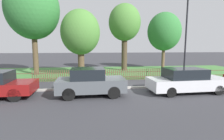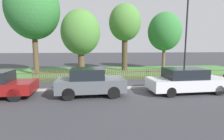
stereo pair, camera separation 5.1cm
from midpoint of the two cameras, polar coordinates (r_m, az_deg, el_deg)
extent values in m
plane|color=#38383D|center=(11.22, 2.94, -6.28)|extent=(120.00, 120.00, 0.00)
cube|color=#B2ADA3|center=(11.30, 2.86, -5.86)|extent=(31.06, 0.20, 0.12)
cube|color=#477F3D|center=(18.54, -0.80, -0.60)|extent=(31.06, 9.02, 0.01)
cube|color=brown|center=(14.10, 0.96, -2.29)|extent=(31.06, 0.03, 0.05)
cube|color=brown|center=(14.04, 0.97, -0.70)|extent=(31.06, 0.03, 0.05)
cube|color=brown|center=(14.66, -24.41, -1.82)|extent=(0.06, 0.03, 0.90)
cube|color=brown|center=(14.61, -23.81, -1.82)|extent=(0.06, 0.03, 0.90)
cube|color=brown|center=(14.57, -23.21, -1.82)|extent=(0.06, 0.03, 0.90)
cube|color=brown|center=(14.52, -22.60, -1.81)|extent=(0.06, 0.03, 0.90)
cube|color=brown|center=(14.48, -21.99, -1.81)|extent=(0.06, 0.03, 0.90)
cube|color=brown|center=(14.43, -21.38, -1.80)|extent=(0.06, 0.03, 0.90)
cube|color=brown|center=(14.39, -20.76, -1.80)|extent=(0.06, 0.03, 0.90)
cube|color=brown|center=(14.35, -20.14, -1.79)|extent=(0.06, 0.03, 0.90)
cube|color=brown|center=(14.32, -19.52, -1.79)|extent=(0.06, 0.03, 0.90)
cube|color=brown|center=(14.28, -18.89, -1.78)|extent=(0.06, 0.03, 0.90)
cube|color=brown|center=(14.25, -18.26, -1.78)|extent=(0.06, 0.03, 0.90)
cube|color=brown|center=(14.21, -17.63, -1.77)|extent=(0.06, 0.03, 0.90)
cube|color=brown|center=(14.18, -17.00, -1.77)|extent=(0.06, 0.03, 0.90)
cube|color=brown|center=(14.15, -16.36, -1.76)|extent=(0.06, 0.03, 0.90)
cube|color=brown|center=(14.13, -15.72, -1.75)|extent=(0.06, 0.03, 0.90)
cube|color=brown|center=(14.10, -15.07, -1.75)|extent=(0.06, 0.03, 0.90)
cube|color=brown|center=(14.08, -14.43, -1.74)|extent=(0.06, 0.03, 0.90)
cube|color=brown|center=(14.05, -13.78, -1.73)|extent=(0.06, 0.03, 0.90)
cube|color=brown|center=(14.03, -13.13, -1.73)|extent=(0.06, 0.03, 0.90)
cube|color=brown|center=(14.02, -12.48, -1.72)|extent=(0.06, 0.03, 0.90)
cube|color=brown|center=(14.00, -11.83, -1.71)|extent=(0.06, 0.03, 0.90)
cube|color=brown|center=(13.98, -11.17, -1.70)|extent=(0.06, 0.03, 0.90)
cube|color=brown|center=(13.97, -10.52, -1.69)|extent=(0.06, 0.03, 0.90)
cube|color=brown|center=(13.96, -9.86, -1.68)|extent=(0.06, 0.03, 0.90)
cube|color=brown|center=(13.95, -9.20, -1.68)|extent=(0.06, 0.03, 0.90)
cube|color=brown|center=(13.94, -8.55, -1.67)|extent=(0.06, 0.03, 0.90)
cube|color=brown|center=(13.94, -7.89, -1.66)|extent=(0.06, 0.03, 0.90)
cube|color=brown|center=(13.94, -7.23, -1.65)|extent=(0.06, 0.03, 0.90)
cube|color=brown|center=(13.93, -6.57, -1.64)|extent=(0.06, 0.03, 0.90)
cube|color=brown|center=(13.93, -5.91, -1.63)|extent=(0.06, 0.03, 0.90)
cube|color=brown|center=(13.94, -5.25, -1.62)|extent=(0.06, 0.03, 0.90)
cube|color=brown|center=(13.94, -4.59, -1.61)|extent=(0.06, 0.03, 0.90)
cube|color=brown|center=(13.94, -3.93, -1.60)|extent=(0.06, 0.03, 0.90)
cube|color=brown|center=(13.95, -3.27, -1.59)|extent=(0.06, 0.03, 0.90)
cube|color=brown|center=(13.96, -2.62, -1.57)|extent=(0.06, 0.03, 0.90)
cube|color=brown|center=(13.97, -1.96, -1.56)|extent=(0.06, 0.03, 0.90)
cube|color=brown|center=(13.99, -1.30, -1.55)|extent=(0.06, 0.03, 0.90)
cube|color=brown|center=(14.00, -0.65, -1.54)|extent=(0.06, 0.03, 0.90)
cube|color=brown|center=(14.02, 0.00, -1.53)|extent=(0.06, 0.03, 0.90)
cube|color=brown|center=(14.04, 0.65, -1.52)|extent=(0.06, 0.03, 0.90)
cube|color=brown|center=(14.06, 1.30, -1.50)|extent=(0.06, 0.03, 0.90)
cube|color=brown|center=(14.08, 1.95, -1.49)|extent=(0.06, 0.03, 0.90)
cube|color=brown|center=(14.10, 2.59, -1.48)|extent=(0.06, 0.03, 0.90)
cube|color=brown|center=(14.13, 3.24, -1.47)|extent=(0.06, 0.03, 0.90)
cube|color=brown|center=(14.15, 3.88, -1.45)|extent=(0.06, 0.03, 0.90)
cube|color=brown|center=(14.18, 4.52, -1.44)|extent=(0.06, 0.03, 0.90)
cube|color=brown|center=(14.21, 5.15, -1.43)|extent=(0.06, 0.03, 0.90)
cube|color=brown|center=(14.25, 5.78, -1.42)|extent=(0.06, 0.03, 0.90)
cube|color=brown|center=(14.28, 6.41, -1.40)|extent=(0.06, 0.03, 0.90)
cube|color=brown|center=(14.32, 7.04, -1.39)|extent=(0.06, 0.03, 0.90)
cube|color=brown|center=(14.35, 7.66, -1.38)|extent=(0.06, 0.03, 0.90)
cube|color=brown|center=(14.39, 8.28, -1.36)|extent=(0.06, 0.03, 0.90)
cube|color=brown|center=(14.43, 8.90, -1.35)|extent=(0.06, 0.03, 0.90)
cube|color=brown|center=(14.48, 9.51, -1.34)|extent=(0.06, 0.03, 0.90)
cube|color=brown|center=(14.52, 10.12, -1.32)|extent=(0.06, 0.03, 0.90)
cube|color=brown|center=(14.57, 10.72, -1.31)|extent=(0.06, 0.03, 0.90)
cube|color=brown|center=(14.62, 11.33, -1.29)|extent=(0.06, 0.03, 0.90)
cube|color=brown|center=(14.66, 11.92, -1.28)|extent=(0.06, 0.03, 0.90)
cube|color=brown|center=(14.72, 12.52, -1.27)|extent=(0.06, 0.03, 0.90)
cube|color=brown|center=(14.77, 13.11, -1.25)|extent=(0.06, 0.03, 0.90)
cube|color=brown|center=(14.82, 13.69, -1.24)|extent=(0.06, 0.03, 0.90)
cube|color=brown|center=(14.88, 14.27, -1.22)|extent=(0.06, 0.03, 0.90)
cube|color=brown|center=(14.93, 14.85, -1.21)|extent=(0.06, 0.03, 0.90)
cube|color=brown|center=(14.99, 15.42, -1.20)|extent=(0.06, 0.03, 0.90)
cube|color=brown|center=(15.05, 15.99, -1.18)|extent=(0.06, 0.03, 0.90)
cube|color=brown|center=(15.11, 16.55, -1.17)|extent=(0.06, 0.03, 0.90)
cube|color=brown|center=(15.18, 17.11, -1.15)|extent=(0.06, 0.03, 0.90)
cube|color=brown|center=(15.24, 17.66, -1.14)|extent=(0.06, 0.03, 0.90)
cube|color=brown|center=(15.31, 18.21, -1.13)|extent=(0.06, 0.03, 0.90)
cube|color=brown|center=(15.37, 18.75, -1.11)|extent=(0.06, 0.03, 0.90)
cube|color=brown|center=(15.44, 19.29, -1.10)|extent=(0.06, 0.03, 0.90)
cube|color=brown|center=(15.51, 19.83, -1.08)|extent=(0.06, 0.03, 0.90)
cube|color=brown|center=(15.58, 20.36, -1.07)|extent=(0.06, 0.03, 0.90)
cube|color=brown|center=(15.66, 20.88, -1.06)|extent=(0.06, 0.03, 0.90)
cube|color=brown|center=(15.73, 21.40, -1.04)|extent=(0.06, 0.03, 0.90)
cube|color=brown|center=(15.81, 21.92, -1.03)|extent=(0.06, 0.03, 0.90)
cube|color=brown|center=(15.88, 22.43, -1.02)|extent=(0.06, 0.03, 0.90)
cube|color=brown|center=(15.96, 22.93, -1.00)|extent=(0.06, 0.03, 0.90)
cube|color=brown|center=(16.04, 23.43, -0.99)|extent=(0.06, 0.03, 0.90)
cube|color=brown|center=(16.12, 23.93, -0.97)|extent=(0.06, 0.03, 0.90)
cylinder|color=black|center=(11.40, -26.18, -5.15)|extent=(0.67, 0.15, 0.67)
cylinder|color=black|center=(9.93, -29.16, -7.19)|extent=(0.67, 0.15, 0.67)
cube|color=#51565B|center=(9.74, -6.69, -4.76)|extent=(3.75, 1.80, 0.68)
cube|color=black|center=(9.62, -7.86, -1.13)|extent=(1.82, 1.57, 0.58)
cylinder|color=black|center=(10.64, -0.55, -5.22)|extent=(0.66, 0.16, 0.66)
cylinder|color=black|center=(9.16, 0.72, -7.40)|extent=(0.66, 0.16, 0.66)
cylinder|color=black|center=(10.60, -13.02, -5.49)|extent=(0.66, 0.16, 0.66)
cylinder|color=black|center=(9.10, -13.85, -7.72)|extent=(0.66, 0.16, 0.66)
cube|color=silver|center=(11.23, 23.55, -4.01)|extent=(4.66, 1.90, 0.63)
cube|color=black|center=(11.01, 22.71, -1.00)|extent=(2.26, 1.64, 0.57)
cylinder|color=black|center=(12.72, 27.06, -4.15)|extent=(0.57, 0.16, 0.56)
cylinder|color=black|center=(11.50, 31.65, -5.67)|extent=(0.57, 0.16, 0.56)
cylinder|color=black|center=(11.31, 15.17, -4.96)|extent=(0.57, 0.16, 0.56)
cylinder|color=black|center=(9.92, 18.86, -6.91)|extent=(0.57, 0.16, 0.56)
cylinder|color=black|center=(12.24, -2.96, -3.65)|extent=(0.60, 0.13, 0.59)
cylinder|color=black|center=(12.32, -9.65, -3.67)|extent=(0.60, 0.13, 0.59)
ellipsoid|color=#9EA0A8|center=(12.20, -6.34, -2.05)|extent=(1.92, 0.72, 0.83)
ellipsoid|color=#9EA0A8|center=(12.14, -4.24, -1.01)|extent=(0.48, 0.78, 0.38)
cylinder|color=brown|center=(18.06, -23.62, 5.77)|extent=(0.49, 0.49, 4.57)
ellipsoid|color=#337A38|center=(18.36, -24.30, 17.69)|extent=(4.79, 4.79, 5.51)
cylinder|color=brown|center=(16.58, -9.90, 3.22)|extent=(0.59, 0.59, 2.86)
ellipsoid|color=#4C8438|center=(16.58, -10.11, 12.06)|extent=(3.57, 3.57, 4.11)
cylinder|color=#473828|center=(19.59, 4.22, 5.96)|extent=(0.62, 0.62, 4.18)
ellipsoid|color=#4C8438|center=(19.74, 4.32, 15.26)|extent=(3.48, 3.48, 4.01)
cylinder|color=brown|center=(21.73, 16.56, 4.53)|extent=(0.36, 0.36, 3.18)
ellipsoid|color=#337A38|center=(21.76, 16.85, 11.94)|extent=(3.86, 3.86, 4.44)
cylinder|color=black|center=(13.18, 23.01, 7.99)|extent=(0.11, 0.11, 5.82)
camera|label=1|loc=(0.03, -89.88, 0.02)|focal=28.00mm
camera|label=2|loc=(0.03, 90.12, -0.02)|focal=28.00mm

